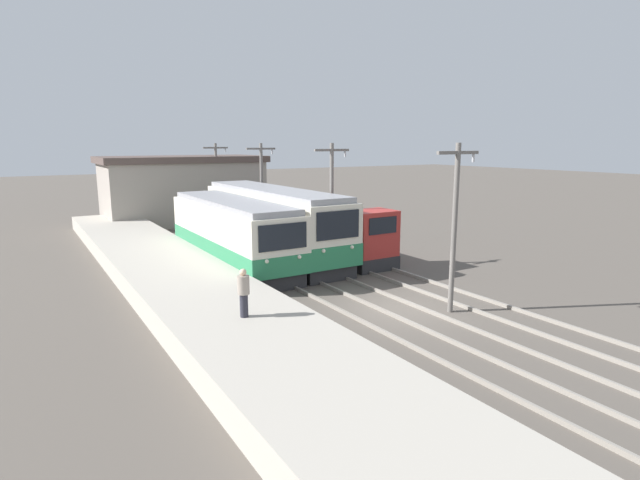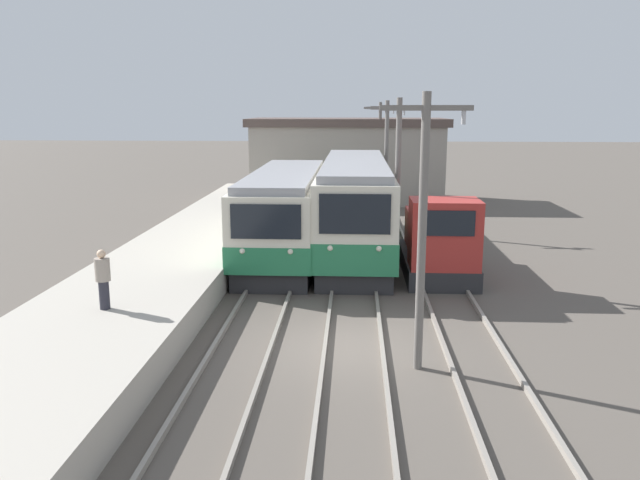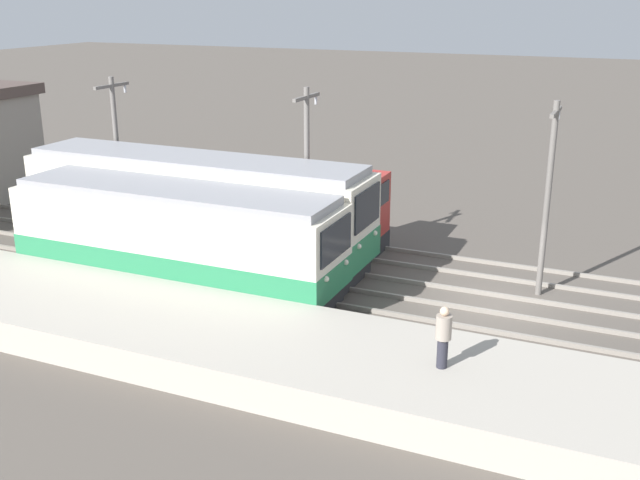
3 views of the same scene
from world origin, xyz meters
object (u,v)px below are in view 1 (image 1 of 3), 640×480
(commuter_train_left, at_px, (233,236))
(person_on_platform, at_px, (244,291))
(catenary_mast_far, at_px, (262,188))
(catenary_mast_distant, at_px, (217,180))
(commuter_train_center, at_px, (273,225))
(catenary_mast_mid, at_px, (332,200))
(catenary_mast_near, at_px, (455,222))
(shunting_locomotive, at_px, (354,241))

(commuter_train_left, xyz_separation_m, person_on_platform, (-3.58, -9.86, 0.13))
(catenary_mast_far, relative_size, catenary_mast_distant, 1.00)
(catenary_mast_distant, bearing_deg, commuter_train_center, -96.67)
(catenary_mast_mid, xyz_separation_m, catenary_mast_distant, (0.00, 16.65, 0.00))
(commuter_train_center, distance_m, catenary_mast_far, 5.10)
(commuter_train_left, distance_m, catenary_mast_near, 12.00)
(catenary_mast_distant, bearing_deg, commuter_train_left, -107.19)
(commuter_train_center, distance_m, catenary_mast_distant, 13.09)
(person_on_platform, bearing_deg, catenary_mast_distant, 71.64)
(catenary_mast_mid, height_order, catenary_mast_distant, same)
(catenary_mast_mid, xyz_separation_m, catenary_mast_far, (0.00, 8.32, 0.00))
(person_on_platform, bearing_deg, shunting_locomotive, 37.52)
(commuter_train_center, relative_size, catenary_mast_distant, 2.11)
(commuter_train_left, relative_size, shunting_locomotive, 2.12)
(commuter_train_left, bearing_deg, shunting_locomotive, -24.56)
(catenary_mast_near, bearing_deg, catenary_mast_mid, 90.00)
(commuter_train_left, distance_m, commuter_train_center, 2.99)
(commuter_train_center, bearing_deg, catenary_mast_near, -82.88)
(catenary_mast_mid, bearing_deg, catenary_mast_distant, 90.00)
(catenary_mast_near, xyz_separation_m, catenary_mast_far, (0.00, 16.65, 0.00))
(catenary_mast_far, bearing_deg, commuter_train_center, -108.28)
(commuter_train_left, relative_size, catenary_mast_near, 1.80)
(commuter_train_center, xyz_separation_m, shunting_locomotive, (3.00, -3.69, -0.58))
(commuter_train_left, xyz_separation_m, catenary_mast_distant, (4.31, 13.93, 1.84))
(catenary_mast_mid, relative_size, catenary_mast_far, 1.00)
(commuter_train_center, relative_size, person_on_platform, 8.56)
(commuter_train_center, height_order, shunting_locomotive, commuter_train_center)
(commuter_train_left, bearing_deg, catenary_mast_near, -68.69)
(catenary_mast_mid, bearing_deg, commuter_train_left, 147.71)
(catenary_mast_distant, bearing_deg, catenary_mast_mid, -90.00)
(catenary_mast_far, bearing_deg, person_on_platform, -117.05)
(catenary_mast_near, bearing_deg, commuter_train_center, 97.12)
(shunting_locomotive, xyz_separation_m, catenary_mast_distant, (-1.49, 16.58, 2.27))
(shunting_locomotive, bearing_deg, catenary_mast_far, 100.25)
(catenary_mast_near, height_order, catenary_mast_far, same)
(shunting_locomotive, relative_size, catenary_mast_far, 0.85)
(catenary_mast_mid, height_order, catenary_mast_far, same)
(shunting_locomotive, height_order, catenary_mast_near, catenary_mast_near)
(catenary_mast_mid, bearing_deg, person_on_platform, -137.89)
(person_on_platform, bearing_deg, catenary_mast_mid, 42.11)
(catenary_mast_near, height_order, person_on_platform, catenary_mast_near)
(catenary_mast_mid, distance_m, catenary_mast_far, 8.32)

